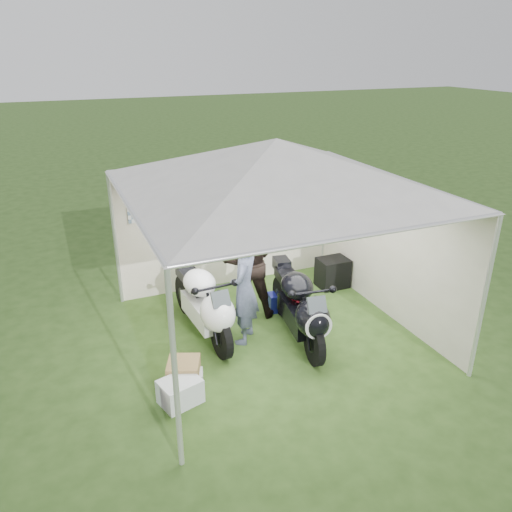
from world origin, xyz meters
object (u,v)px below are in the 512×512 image
(motorcycle_black, at_px, (300,306))
(person_blue_jacket, at_px, (244,289))
(paddock_stand, at_px, (280,302))
(crate_0, at_px, (180,391))
(motorcycle_white, at_px, (204,302))
(person_dark_jacket, at_px, (248,261))
(crate_2, at_px, (193,378))
(canopy_tent, at_px, (275,170))
(equipment_box, at_px, (333,273))
(crate_1, at_px, (184,373))

(motorcycle_black, bearing_deg, person_blue_jacket, 164.78)
(paddock_stand, xyz_separation_m, crate_0, (-2.17, -1.68, 0.01))
(motorcycle_white, relative_size, motorcycle_black, 1.01)
(person_dark_jacket, xyz_separation_m, crate_2, (-1.39, -1.50, -0.84))
(motorcycle_white, xyz_separation_m, paddock_stand, (1.42, 0.30, -0.44))
(canopy_tent, xyz_separation_m, person_blue_jacket, (-0.47, -0.01, -1.72))
(equipment_box, relative_size, crate_2, 2.00)
(paddock_stand, relative_size, crate_0, 0.83)
(canopy_tent, bearing_deg, crate_1, -155.41)
(canopy_tent, relative_size, crate_1, 13.88)
(motorcycle_white, distance_m, motorcycle_black, 1.44)
(canopy_tent, height_order, motorcycle_white, canopy_tent)
(motorcycle_white, relative_size, crate_0, 4.40)
(crate_0, bearing_deg, crate_1, 66.77)
(crate_1, bearing_deg, crate_2, -21.22)
(canopy_tent, height_order, motorcycle_black, canopy_tent)
(crate_1, xyz_separation_m, crate_2, (0.10, -0.04, -0.08))
(canopy_tent, height_order, paddock_stand, canopy_tent)
(canopy_tent, relative_size, person_blue_jacket, 3.33)
(person_dark_jacket, height_order, person_blue_jacket, person_dark_jacket)
(crate_1, relative_size, crate_2, 1.50)
(paddock_stand, height_order, crate_0, crate_0)
(motorcycle_black, relative_size, person_dark_jacket, 1.13)
(crate_1, bearing_deg, person_blue_jacket, 32.69)
(paddock_stand, relative_size, person_blue_jacket, 0.24)
(person_blue_jacket, relative_size, equipment_box, 3.13)
(motorcycle_black, bearing_deg, paddock_stand, 90.00)
(paddock_stand, distance_m, crate_0, 2.75)
(person_dark_jacket, bearing_deg, motorcycle_black, 130.31)
(crate_2, bearing_deg, crate_0, -130.46)
(person_dark_jacket, bearing_deg, crate_1, 63.79)
(motorcycle_black, bearing_deg, canopy_tent, 138.69)
(equipment_box, bearing_deg, motorcycle_white, -164.48)
(paddock_stand, bearing_deg, person_dark_jacket, 169.21)
(motorcycle_white, bearing_deg, crate_0, -122.88)
(canopy_tent, relative_size, crate_2, 20.79)
(crate_0, distance_m, crate_1, 0.34)
(crate_0, height_order, crate_1, crate_1)
(person_dark_jacket, xyz_separation_m, equipment_box, (1.82, 0.35, -0.67))
(motorcycle_black, distance_m, equipment_box, 2.02)
(crate_0, relative_size, crate_1, 1.19)
(canopy_tent, relative_size, motorcycle_white, 2.64)
(person_dark_jacket, xyz_separation_m, crate_0, (-1.63, -1.78, -0.78))
(motorcycle_white, bearing_deg, crate_1, -124.44)
(person_dark_jacket, height_order, equipment_box, person_dark_jacket)
(motorcycle_white, xyz_separation_m, equipment_box, (2.69, 0.75, -0.31))
(motorcycle_black, xyz_separation_m, person_blue_jacket, (-0.76, 0.33, 0.27))
(motorcycle_black, height_order, equipment_box, motorcycle_black)
(canopy_tent, distance_m, person_blue_jacket, 1.79)
(motorcycle_black, height_order, person_blue_jacket, person_blue_jacket)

